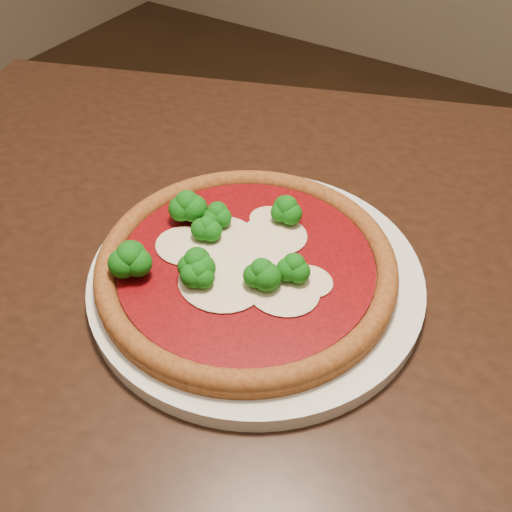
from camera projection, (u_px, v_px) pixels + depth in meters
The scene contains 4 objects.
floor at pixel (267, 475), 1.23m from camera, with size 4.00×4.00×0.00m, color black.
dining_table at pixel (276, 336), 0.69m from camera, with size 1.33×1.19×0.75m.
plate at pixel (256, 277), 0.61m from camera, with size 0.35×0.35×0.02m, color silver.
pizza at pixel (242, 261), 0.59m from camera, with size 0.31×0.31×0.06m.
Camera 1 is at (0.28, -0.48, 1.20)m, focal length 40.00 mm.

